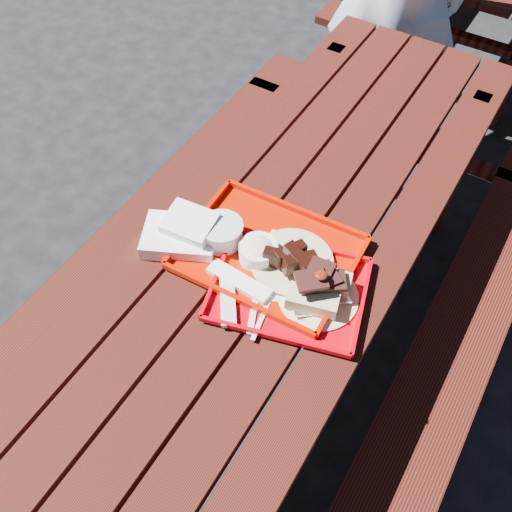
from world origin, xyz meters
name	(u,v)px	position (x,y,z in m)	size (l,w,h in m)	color
ground	(275,354)	(0.00, 0.00, 0.00)	(60.00, 60.00, 0.00)	black
picnic_table_near	(280,273)	(0.00, 0.00, 0.56)	(1.41, 2.40, 0.75)	#46150D
near_tray	(290,280)	(0.11, -0.15, 0.78)	(0.48, 0.42, 0.13)	#C3000C
far_tray	(264,252)	(-0.01, -0.09, 0.77)	(0.50, 0.40, 0.08)	#BD1300
white_cloth	(183,233)	(-0.24, -0.17, 0.79)	(0.26, 0.23, 0.09)	white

